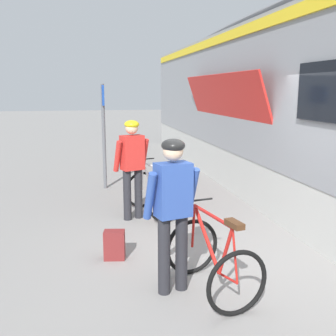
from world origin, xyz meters
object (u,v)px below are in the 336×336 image
Objects in this scene: bicycle_near_white at (154,193)px; bicycle_far_red at (213,260)px; cyclist_far_in_blue at (173,203)px; platform_sign_post at (103,119)px; cyclist_near_in_red at (132,161)px; backpack_on_platform at (114,245)px.

bicycle_far_red is (0.15, -2.96, 0.00)m from bicycle_near_white.
platform_sign_post is (-0.49, 5.02, 0.57)m from cyclist_far_in_blue.
backpack_on_platform is (-0.46, -1.65, -0.85)m from cyclist_near_in_red.
cyclist_far_in_blue reaches higher than bicycle_far_red.
cyclist_near_in_red is 2.67m from cyclist_far_in_blue.
backpack_on_platform is at bearing 120.07° from cyclist_far_in_blue.
cyclist_near_in_red is 1.49× the size of bicycle_far_red.
cyclist_near_in_red reaches higher than bicycle_far_red.
backpack_on_platform is at bearing -115.50° from bicycle_near_white.
bicycle_far_red is (0.43, -0.14, -0.65)m from cyclist_far_in_blue.
cyclist_far_in_blue reaches higher than backpack_on_platform.
platform_sign_post is at bearing 100.14° from bicycle_far_red.
cyclist_far_in_blue is 0.79m from bicycle_far_red.
platform_sign_post is at bearing 99.13° from backpack_on_platform.
platform_sign_post reaches higher than cyclist_near_in_red.
cyclist_far_in_blue is at bearing -84.41° from platform_sign_post.
cyclist_far_in_blue is 4.40× the size of backpack_on_platform.
cyclist_near_in_red reaches higher than backpack_on_platform.
backpack_on_platform is (-0.59, 1.01, -0.85)m from cyclist_far_in_blue.
bicycle_near_white is (0.40, 0.16, -0.65)m from cyclist_near_in_red.
cyclist_near_in_red is at bearing 101.26° from bicycle_far_red.
bicycle_near_white is 1.03× the size of bicycle_far_red.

